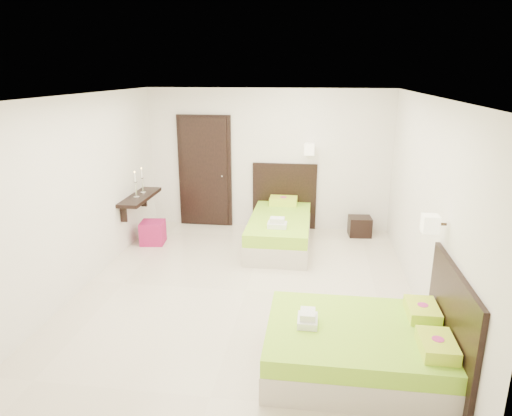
# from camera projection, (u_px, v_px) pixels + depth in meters

# --- Properties ---
(floor) EXTENTS (5.50, 5.50, 0.00)m
(floor) POSITION_uv_depth(u_px,v_px,m) (246.00, 291.00, 6.24)
(floor) COLOR beige
(floor) RESTS_ON ground
(bed_single) EXTENTS (1.20, 2.00, 1.65)m
(bed_single) POSITION_uv_depth(u_px,v_px,m) (280.00, 228.00, 7.85)
(bed_single) COLOR beige
(bed_single) RESTS_ON ground
(bed_double) EXTENTS (1.79, 1.52, 1.48)m
(bed_double) POSITION_uv_depth(u_px,v_px,m) (364.00, 345.00, 4.53)
(bed_double) COLOR beige
(bed_double) RESTS_ON ground
(nightstand) EXTENTS (0.42, 0.38, 0.35)m
(nightstand) POSITION_uv_depth(u_px,v_px,m) (360.00, 226.00, 8.30)
(nightstand) COLOR black
(nightstand) RESTS_ON ground
(ottoman) EXTENTS (0.44, 0.44, 0.39)m
(ottoman) POSITION_uv_depth(u_px,v_px,m) (153.00, 232.00, 7.92)
(ottoman) COLOR #901346
(ottoman) RESTS_ON ground
(door) EXTENTS (1.02, 0.15, 2.14)m
(door) POSITION_uv_depth(u_px,v_px,m) (205.00, 172.00, 8.65)
(door) COLOR black
(door) RESTS_ON ground
(console_shelf) EXTENTS (0.35, 1.20, 0.78)m
(console_shelf) POSITION_uv_depth(u_px,v_px,m) (140.00, 197.00, 7.79)
(console_shelf) COLOR black
(console_shelf) RESTS_ON ground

